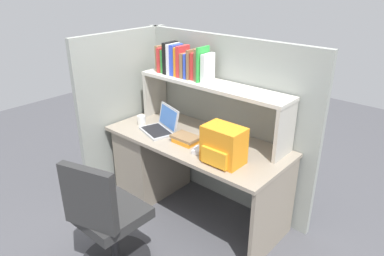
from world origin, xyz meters
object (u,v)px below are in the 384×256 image
(paper_cup, at_px, (142,120))
(laptop, at_px, (161,126))
(computer_mouse, at_px, (197,150))
(office_chair, at_px, (107,225))
(backpack, at_px, (223,145))

(paper_cup, bearing_deg, laptop, 3.29)
(computer_mouse, bearing_deg, office_chair, -122.23)
(laptop, height_order, paper_cup, laptop)
(computer_mouse, height_order, paper_cup, paper_cup)
(laptop, relative_size, backpack, 1.24)
(laptop, xyz_separation_m, paper_cup, (-0.25, -0.01, -0.01))
(office_chair, bearing_deg, laptop, -85.97)
(backpack, height_order, paper_cup, backpack)
(paper_cup, relative_size, office_chair, 0.09)
(laptop, bearing_deg, computer_mouse, -10.55)
(laptop, height_order, office_chair, laptop)
(paper_cup, distance_m, office_chair, 1.09)
(laptop, distance_m, backpack, 0.75)
(backpack, distance_m, paper_cup, 1.00)
(backpack, distance_m, computer_mouse, 0.27)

